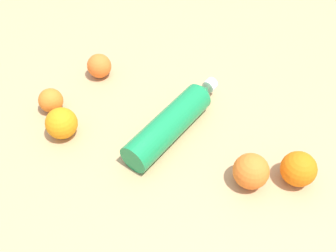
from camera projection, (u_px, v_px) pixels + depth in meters
name	position (u px, v px, depth m)	size (l,w,h in m)	color
ground_plane	(167.00, 121.00, 0.95)	(2.40, 2.40, 0.00)	tan
water_bottle	(174.00, 120.00, 0.90)	(0.33, 0.10, 0.07)	#198C4C
orange_0	(62.00, 123.00, 0.90)	(0.08, 0.08, 0.08)	orange
orange_1	(51.00, 100.00, 0.96)	(0.06, 0.06, 0.06)	orange
orange_2	(100.00, 66.00, 1.04)	(0.07, 0.07, 0.07)	orange
orange_3	(251.00, 171.00, 0.80)	(0.08, 0.08, 0.08)	orange
orange_4	(298.00, 169.00, 0.81)	(0.08, 0.08, 0.08)	orange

